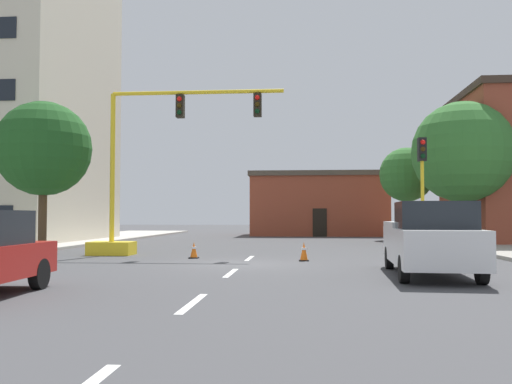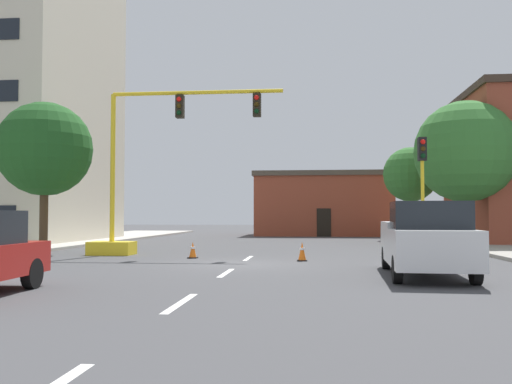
{
  "view_description": "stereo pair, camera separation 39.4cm",
  "coord_description": "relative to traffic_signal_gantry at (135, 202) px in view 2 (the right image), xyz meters",
  "views": [
    {
      "loc": [
        2.06,
        -18.79,
        1.63
      ],
      "look_at": [
        0.01,
        5.37,
        2.66
      ],
      "focal_mm": 39.12,
      "sensor_mm": 36.0,
      "label": 1
    },
    {
      "loc": [
        2.46,
        -18.75,
        1.63
      ],
      "look_at": [
        0.01,
        5.37,
        2.66
      ],
      "focal_mm": 39.12,
      "sensor_mm": 36.0,
      "label": 2
    }
  ],
  "objects": [
    {
      "name": "ground_plane",
      "position": [
        4.91,
        -3.83,
        -2.18
      ],
      "size": [
        160.0,
        160.0,
        0.0
      ],
      "primitive_type": "plane",
      "color": "#424244"
    },
    {
      "name": "sidewalk_left",
      "position": [
        -7.49,
        4.17,
        -2.11
      ],
      "size": [
        6.0,
        56.0,
        0.14
      ],
      "primitive_type": "cube",
      "color": "#B2ADA3",
      "rests_on": "ground_plane"
    },
    {
      "name": "lane_stripe_seg_1",
      "position": [
        4.91,
        -12.33,
        -2.18
      ],
      "size": [
        0.16,
        2.4,
        0.01
      ],
      "primitive_type": "cube",
      "color": "silver",
      "rests_on": "ground_plane"
    },
    {
      "name": "lane_stripe_seg_2",
      "position": [
        4.91,
        -6.83,
        -2.18
      ],
      "size": [
        0.16,
        2.4,
        0.01
      ],
      "primitive_type": "cube",
      "color": "silver",
      "rests_on": "ground_plane"
    },
    {
      "name": "lane_stripe_seg_3",
      "position": [
        4.91,
        -1.33,
        -2.18
      ],
      "size": [
        0.16,
        2.4,
        0.01
      ],
      "primitive_type": "cube",
      "color": "silver",
      "rests_on": "ground_plane"
    },
    {
      "name": "building_brick_center",
      "position": [
        8.24,
        24.84,
        0.42
      ],
      "size": [
        11.27,
        7.95,
        5.19
      ],
      "color": "brown",
      "rests_on": "ground_plane"
    },
    {
      "name": "traffic_signal_gantry",
      "position": [
        0.0,
        0.0,
        0.0
      ],
      "size": [
        8.07,
        1.2,
        6.83
      ],
      "color": "yellow",
      "rests_on": "ground_plane"
    },
    {
      "name": "traffic_light_pole_right",
      "position": [
        11.79,
        0.41,
        1.35
      ],
      "size": [
        0.32,
        0.47,
        4.8
      ],
      "color": "yellow",
      "rests_on": "ground_plane"
    },
    {
      "name": "tree_right_far",
      "position": [
        13.98,
        15.83,
        2.22
      ],
      "size": [
        3.68,
        3.68,
        6.27
      ],
      "color": "brown",
      "rests_on": "ground_plane"
    },
    {
      "name": "tree_left_near",
      "position": [
        -4.2,
        0.45,
        2.33
      ],
      "size": [
        4.08,
        4.08,
        6.57
      ],
      "color": "#4C3823",
      "rests_on": "ground_plane"
    },
    {
      "name": "tree_right_mid",
      "position": [
        15.42,
        7.62,
        2.83
      ],
      "size": [
        5.34,
        5.34,
        7.69
      ],
      "color": "#4C3823",
      "rests_on": "ground_plane"
    },
    {
      "name": "pickup_truck_white",
      "position": [
        10.39,
        -7.15,
        -1.21
      ],
      "size": [
        2.3,
        5.5,
        1.99
      ],
      "color": "white",
      "rests_on": "ground_plane"
    },
    {
      "name": "traffic_cone_roadside_a",
      "position": [
        2.78,
        -1.5,
        -1.88
      ],
      "size": [
        0.36,
        0.36,
        0.63
      ],
      "color": "black",
      "rests_on": "ground_plane"
    },
    {
      "name": "traffic_cone_roadside_b",
      "position": [
        6.99,
        -2.41,
        -1.85
      ],
      "size": [
        0.36,
        0.36,
        0.68
      ],
      "color": "black",
      "rests_on": "ground_plane"
    }
  ]
}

